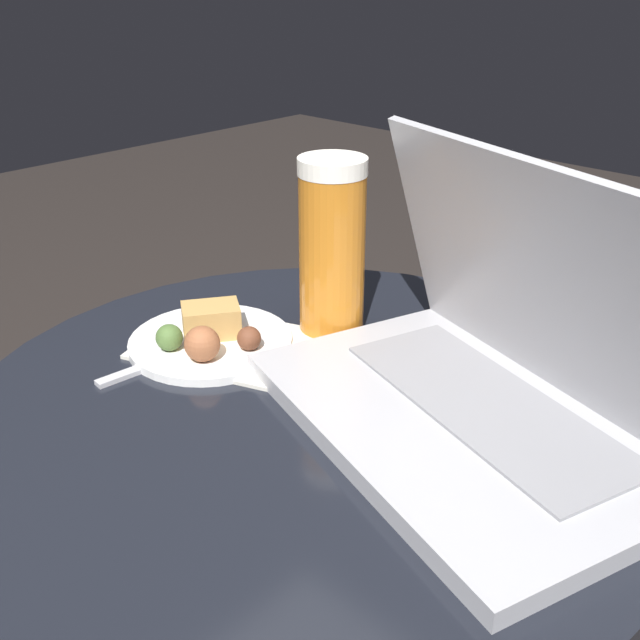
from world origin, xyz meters
TOP-DOWN VIEW (x-y plane):
  - table at (0.00, 0.00)m, footprint 0.67×0.67m
  - napkin at (-0.14, 0.02)m, footprint 0.23×0.20m
  - laptop at (0.13, 0.07)m, footprint 0.43×0.34m
  - beer_glass at (-0.09, 0.12)m, footprint 0.07×0.07m
  - snack_plate at (-0.15, 0.00)m, footprint 0.17×0.17m
  - fork at (-0.16, -0.03)m, footprint 0.03×0.16m

SIDE VIEW (x-z plane):
  - table at x=0.00m, z-range 0.14..0.67m
  - napkin at x=-0.14m, z-range 0.53..0.53m
  - fork at x=-0.16m, z-range 0.53..0.54m
  - snack_plate at x=-0.15m, z-range 0.52..0.57m
  - laptop at x=0.13m, z-range 0.46..0.70m
  - beer_glass at x=-0.09m, z-range 0.53..0.72m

